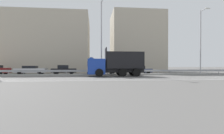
{
  "coord_description": "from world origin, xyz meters",
  "views": [
    {
      "loc": [
        -2.07,
        -24.2,
        1.41
      ],
      "look_at": [
        0.5,
        0.49,
        1.23
      ],
      "focal_mm": 28.0,
      "sensor_mm": 36.0,
      "label": 1
    }
  ],
  "objects": [
    {
      "name": "parked_car_4",
      "position": [
        -0.56,
        5.01,
        0.71
      ],
      "size": [
        4.91,
        2.21,
        1.36
      ],
      "rotation": [
        0.0,
        0.0,
        -1.51
      ],
      "color": "maroon",
      "rests_on": "ground_plane"
    },
    {
      "name": "parked_car_2",
      "position": [
        -12.3,
        5.51,
        0.72
      ],
      "size": [
        4.87,
        2.0,
        1.39
      ],
      "rotation": [
        0.0,
        0.0,
        -1.55
      ],
      "color": "silver",
      "rests_on": "ground_plane"
    },
    {
      "name": "street_lamp_2",
      "position": [
        14.91,
        1.97,
        5.59
      ],
      "size": [
        0.71,
        1.82,
        10.29
      ],
      "color": "#ADADB2",
      "rests_on": "ground_plane"
    },
    {
      "name": "lane_strip_2",
      "position": [
        0.86,
        -6.39,
        0.0
      ],
      "size": [
        59.47,
        0.16,
        0.01
      ],
      "primitive_type": "cube",
      "color": "silver",
      "rests_on": "ground_plane"
    },
    {
      "name": "ground_plane",
      "position": [
        0.0,
        0.0,
        0.0
      ],
      "size": [
        320.0,
        320.0,
        0.0
      ],
      "primitive_type": "plane",
      "color": "#605E5B"
    },
    {
      "name": "parked_car_5",
      "position": [
        5.79,
        5.13,
        0.7
      ],
      "size": [
        4.03,
        1.87,
        1.4
      ],
      "rotation": [
        0.0,
        0.0,
        -1.6
      ],
      "color": "navy",
      "rests_on": "ground_plane"
    },
    {
      "name": "median_guardrail",
      "position": [
        0.0,
        3.23,
        0.57
      ],
      "size": [
        59.47,
        0.09,
        0.78
      ],
      "color": "#9EA0A5",
      "rests_on": "ground_plane"
    },
    {
      "name": "parked_car_3",
      "position": [
        -7.0,
        5.29,
        0.75
      ],
      "size": [
        4.08,
        2.0,
        1.51
      ],
      "rotation": [
        0.0,
        0.0,
        -1.5
      ],
      "color": "black",
      "rests_on": "ground_plane"
    },
    {
      "name": "street_lamp_1",
      "position": [
        -0.94,
        1.64,
        5.94
      ],
      "size": [
        0.71,
        2.06,
        10.92
      ],
      "color": "#ADADB2",
      "rests_on": "ground_plane"
    },
    {
      "name": "background_building_0",
      "position": [
        -12.01,
        16.37,
        6.04
      ],
      "size": [
        17.61,
        14.49,
        12.08
      ],
      "primitive_type": "cube",
      "color": "#B7AD99",
      "rests_on": "ground_plane"
    },
    {
      "name": "lane_strip_0",
      "position": [
        0.86,
        -2.75,
        0.0
      ],
      "size": [
        59.47,
        0.16,
        0.01
      ],
      "primitive_type": "cube",
      "color": "silver",
      "rests_on": "ground_plane"
    },
    {
      "name": "lane_strip_3",
      "position": [
        0.86,
        -7.56,
        0.0
      ],
      "size": [
        59.47,
        0.16,
        0.01
      ],
      "primitive_type": "cube",
      "color": "silver",
      "rests_on": "ground_plane"
    },
    {
      "name": "median_island",
      "position": [
        0.0,
        1.92,
        0.09
      ],
      "size": [
        32.71,
        1.1,
        0.18
      ],
      "primitive_type": "cube",
      "color": "gray",
      "rests_on": "ground_plane"
    },
    {
      "name": "median_road_sign",
      "position": [
        -2.45,
        1.92,
        1.48
      ],
      "size": [
        0.86,
        0.16,
        2.71
      ],
      "color": "white",
      "rests_on": "ground_plane"
    },
    {
      "name": "lane_strip_1",
      "position": [
        0.86,
        -4.75,
        0.0
      ],
      "size": [
        59.47,
        0.16,
        0.01
      ],
      "primitive_type": "cube",
      "color": "silver",
      "rests_on": "ground_plane"
    },
    {
      "name": "dump_truck",
      "position": [
        -0.02,
        -0.96,
        1.27
      ],
      "size": [
        7.57,
        2.72,
        3.77
      ],
      "rotation": [
        0.0,
        0.0,
        1.58
      ],
      "color": "#19389E",
      "rests_on": "ground_plane"
    },
    {
      "name": "background_building_1",
      "position": [
        7.83,
        16.07,
        6.73
      ],
      "size": [
        11.53,
        9.44,
        13.45
      ],
      "primitive_type": "cube",
      "color": "#B7AD99",
      "rests_on": "ground_plane"
    }
  ]
}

